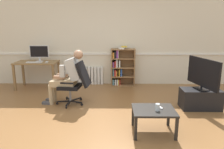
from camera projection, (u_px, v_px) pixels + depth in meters
ground_plane at (103, 121)px, 3.97m from camera, size 18.00×18.00×0.00m
back_wall at (108, 39)px, 6.24m from camera, size 12.00×0.13×2.70m
computer_desk at (37, 66)px, 5.94m from camera, size 1.15×0.66×0.76m
imac_monitor at (39, 52)px, 5.93m from camera, size 0.54×0.14×0.45m
keyboard at (34, 62)px, 5.77m from camera, size 0.42×0.12×0.02m
computer_mouse at (47, 62)px, 5.79m from camera, size 0.06×0.10×0.03m
bookshelf at (121, 67)px, 6.21m from camera, size 0.69×0.29×1.16m
radiator at (88, 76)px, 6.39m from camera, size 0.93×0.08×0.53m
office_chair at (76, 82)px, 4.72m from camera, size 0.80×0.62×0.98m
person_seated at (68, 76)px, 4.71m from camera, size 0.96×0.42×1.24m
tv_stand at (200, 99)px, 4.54m from camera, size 0.82×0.42×0.43m
tv_screen at (203, 73)px, 4.41m from camera, size 0.27×1.00×0.66m
coffee_table at (154, 112)px, 3.48m from camera, size 0.69×0.56×0.41m
drinking_glass at (158, 107)px, 3.40m from camera, size 0.07×0.07×0.12m
spare_remote at (160, 107)px, 3.53m from camera, size 0.08×0.15×0.02m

